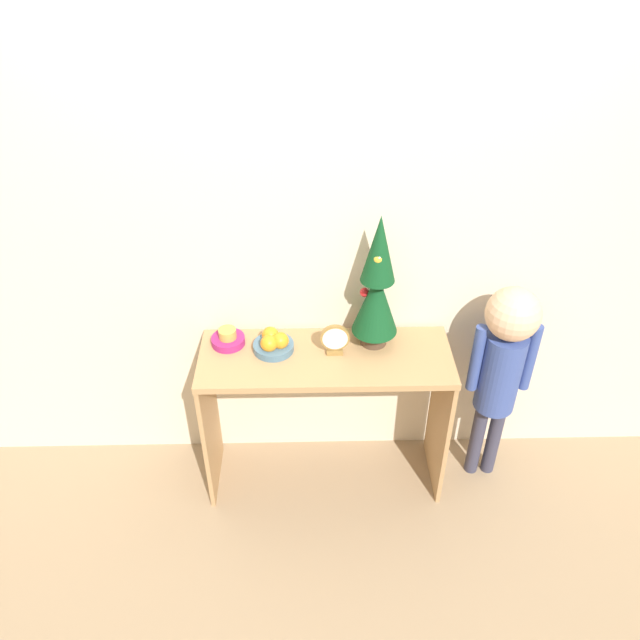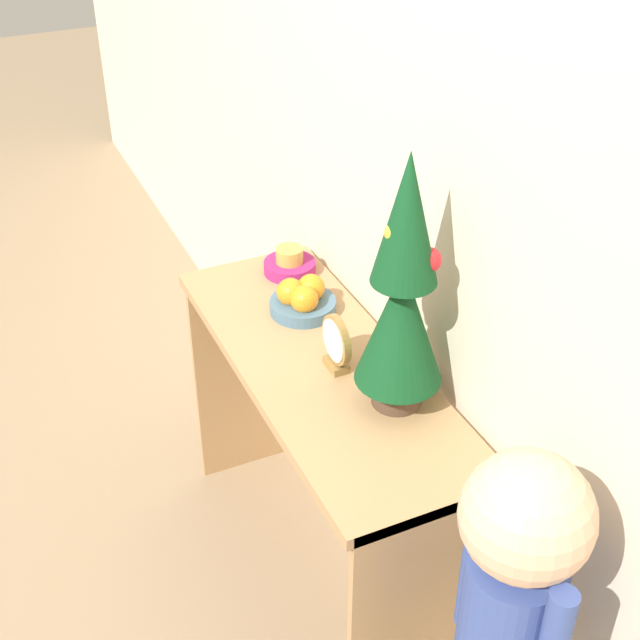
{
  "view_description": "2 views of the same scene",
  "coord_description": "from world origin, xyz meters",
  "px_view_note": "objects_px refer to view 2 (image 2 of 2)",
  "views": [
    {
      "loc": [
        -0.07,
        -1.89,
        2.51
      ],
      "look_at": [
        -0.02,
        0.21,
        0.97
      ],
      "focal_mm": 35.0,
      "sensor_mm": 36.0,
      "label": 1
    },
    {
      "loc": [
        1.61,
        -0.54,
        2.09
      ],
      "look_at": [
        0.02,
        0.19,
        0.92
      ],
      "focal_mm": 50.0,
      "sensor_mm": 36.0,
      "label": 2
    }
  ],
  "objects_px": {
    "fruit_bowl": "(302,299)",
    "singing_bowl": "(290,264)",
    "desk_clock": "(336,344)",
    "child_figure": "(510,608)",
    "mini_tree": "(403,292)"
  },
  "relations": [
    {
      "from": "mini_tree",
      "to": "fruit_bowl",
      "type": "xyz_separation_m",
      "value": [
        -0.44,
        -0.04,
        -0.26
      ]
    },
    {
      "from": "child_figure",
      "to": "singing_bowl",
      "type": "bearing_deg",
      "value": 176.42
    },
    {
      "from": "desk_clock",
      "to": "child_figure",
      "type": "relative_size",
      "value": 0.14
    },
    {
      "from": "singing_bowl",
      "to": "desk_clock",
      "type": "height_order",
      "value": "desk_clock"
    },
    {
      "from": "singing_bowl",
      "to": "child_figure",
      "type": "xyz_separation_m",
      "value": [
        1.22,
        -0.08,
        -0.07
      ]
    },
    {
      "from": "fruit_bowl",
      "to": "child_figure",
      "type": "xyz_separation_m",
      "value": [
        1.02,
        -0.03,
        -0.08
      ]
    },
    {
      "from": "mini_tree",
      "to": "child_figure",
      "type": "relative_size",
      "value": 0.57
    },
    {
      "from": "fruit_bowl",
      "to": "singing_bowl",
      "type": "height_order",
      "value": "fruit_bowl"
    },
    {
      "from": "mini_tree",
      "to": "singing_bowl",
      "type": "distance_m",
      "value": 0.7
    },
    {
      "from": "fruit_bowl",
      "to": "child_figure",
      "type": "distance_m",
      "value": 1.02
    },
    {
      "from": "singing_bowl",
      "to": "mini_tree",
      "type": "bearing_deg",
      "value": -0.37
    },
    {
      "from": "mini_tree",
      "to": "desk_clock",
      "type": "bearing_deg",
      "value": -157.67
    },
    {
      "from": "mini_tree",
      "to": "fruit_bowl",
      "type": "height_order",
      "value": "mini_tree"
    },
    {
      "from": "fruit_bowl",
      "to": "desk_clock",
      "type": "relative_size",
      "value": 1.21
    },
    {
      "from": "mini_tree",
      "to": "desk_clock",
      "type": "height_order",
      "value": "mini_tree"
    }
  ]
}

